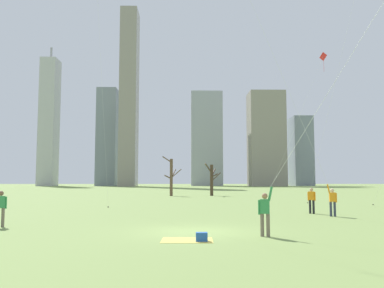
{
  "coord_description": "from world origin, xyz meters",
  "views": [
    {
      "loc": [
        -0.42,
        -16.81,
        2.11
      ],
      "look_at": [
        0.0,
        6.0,
        4.15
      ],
      "focal_mm": 37.85,
      "sensor_mm": 36.0,
      "label": 1
    }
  ],
  "objects_px": {
    "kite_flyer_midfield_center_blue": "(306,141)",
    "distant_kite_drifting_left_red": "(316,75)",
    "bystander_watching_nearby": "(312,199)",
    "kite_flyer_foreground_left_pink": "(310,147)",
    "bare_tree_far_right_edge": "(171,176)",
    "bare_tree_right_of_center": "(212,178)",
    "picnic_spot": "(195,238)"
  },
  "relations": [
    {
      "from": "bare_tree_right_of_center",
      "to": "kite_flyer_foreground_left_pink",
      "type": "bearing_deg",
      "value": -82.84
    },
    {
      "from": "bare_tree_right_of_center",
      "to": "bare_tree_far_right_edge",
      "type": "bearing_deg",
      "value": -172.81
    },
    {
      "from": "picnic_spot",
      "to": "bystander_watching_nearby",
      "type": "bearing_deg",
      "value": 55.9
    },
    {
      "from": "bare_tree_far_right_edge",
      "to": "bare_tree_right_of_center",
      "type": "height_order",
      "value": "bare_tree_far_right_edge"
    },
    {
      "from": "kite_flyer_midfield_center_blue",
      "to": "bystander_watching_nearby",
      "type": "distance_m",
      "value": 11.56
    },
    {
      "from": "kite_flyer_midfield_center_blue",
      "to": "distant_kite_drifting_left_red",
      "type": "relative_size",
      "value": 1.08
    },
    {
      "from": "kite_flyer_midfield_center_blue",
      "to": "bystander_watching_nearby",
      "type": "xyz_separation_m",
      "value": [
        3.5,
        10.7,
        -2.64
      ]
    },
    {
      "from": "bystander_watching_nearby",
      "to": "picnic_spot",
      "type": "xyz_separation_m",
      "value": [
        -7.66,
        -11.32,
        -0.81
      ]
    },
    {
      "from": "bystander_watching_nearby",
      "to": "distant_kite_drifting_left_red",
      "type": "height_order",
      "value": "distant_kite_drifting_left_red"
    },
    {
      "from": "kite_flyer_midfield_center_blue",
      "to": "bare_tree_right_of_center",
      "type": "height_order",
      "value": "kite_flyer_midfield_center_blue"
    },
    {
      "from": "kite_flyer_midfield_center_blue",
      "to": "bystander_watching_nearby",
      "type": "bearing_deg",
      "value": 71.87
    },
    {
      "from": "bystander_watching_nearby",
      "to": "distant_kite_drifting_left_red",
      "type": "xyz_separation_m",
      "value": [
        4.86,
        13.01,
        11.52
      ]
    },
    {
      "from": "kite_flyer_foreground_left_pink",
      "to": "kite_flyer_midfield_center_blue",
      "type": "bearing_deg",
      "value": -108.26
    },
    {
      "from": "kite_flyer_midfield_center_blue",
      "to": "picnic_spot",
      "type": "bearing_deg",
      "value": -171.55
    },
    {
      "from": "bare_tree_far_right_edge",
      "to": "distant_kite_drifting_left_red",
      "type": "bearing_deg",
      "value": -46.65
    },
    {
      "from": "bare_tree_far_right_edge",
      "to": "bare_tree_right_of_center",
      "type": "distance_m",
      "value": 5.51
    },
    {
      "from": "kite_flyer_midfield_center_blue",
      "to": "bare_tree_right_of_center",
      "type": "xyz_separation_m",
      "value": [
        -0.86,
        39.95,
        -1.21
      ]
    },
    {
      "from": "picnic_spot",
      "to": "kite_flyer_midfield_center_blue",
      "type": "bearing_deg",
      "value": 8.45
    },
    {
      "from": "picnic_spot",
      "to": "kite_flyer_foreground_left_pink",
      "type": "bearing_deg",
      "value": 53.66
    },
    {
      "from": "bare_tree_far_right_edge",
      "to": "bare_tree_right_of_center",
      "type": "relative_size",
      "value": 1.21
    },
    {
      "from": "kite_flyer_foreground_left_pink",
      "to": "bare_tree_right_of_center",
      "type": "height_order",
      "value": "kite_flyer_foreground_left_pink"
    },
    {
      "from": "picnic_spot",
      "to": "bare_tree_right_of_center",
      "type": "distance_m",
      "value": 40.76
    },
    {
      "from": "kite_flyer_foreground_left_pink",
      "to": "picnic_spot",
      "type": "height_order",
      "value": "kite_flyer_foreground_left_pink"
    },
    {
      "from": "kite_flyer_midfield_center_blue",
      "to": "distant_kite_drifting_left_red",
      "type": "distance_m",
      "value": 26.66
    },
    {
      "from": "kite_flyer_midfield_center_blue",
      "to": "bare_tree_far_right_edge",
      "type": "xyz_separation_m",
      "value": [
        -6.32,
        39.26,
        -0.95
      ]
    },
    {
      "from": "distant_kite_drifting_left_red",
      "to": "picnic_spot",
      "type": "bearing_deg",
      "value": -117.23
    },
    {
      "from": "kite_flyer_foreground_left_pink",
      "to": "distant_kite_drifting_left_red",
      "type": "distance_m",
      "value": 17.62
    },
    {
      "from": "kite_flyer_foreground_left_pink",
      "to": "distant_kite_drifting_left_red",
      "type": "xyz_separation_m",
      "value": [
        5.35,
        14.58,
        8.33
      ]
    },
    {
      "from": "picnic_spot",
      "to": "bare_tree_far_right_edge",
      "type": "relative_size",
      "value": 0.35
    },
    {
      "from": "kite_flyer_midfield_center_blue",
      "to": "bare_tree_right_of_center",
      "type": "distance_m",
      "value": 39.97
    },
    {
      "from": "kite_flyer_foreground_left_pink",
      "to": "bare_tree_right_of_center",
      "type": "xyz_separation_m",
      "value": [
        -3.87,
        30.82,
        -1.75
      ]
    },
    {
      "from": "bare_tree_right_of_center",
      "to": "picnic_spot",
      "type": "bearing_deg",
      "value": -94.65
    }
  ]
}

